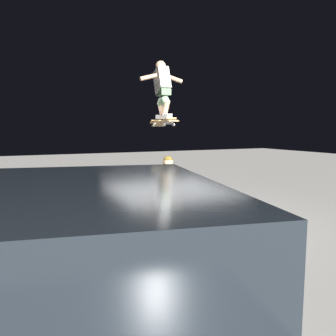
# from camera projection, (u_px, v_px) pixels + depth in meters

# --- Properties ---
(ground_plane) EXTENTS (40.00, 40.00, 0.00)m
(ground_plane) POSITION_uv_depth(u_px,v_px,m) (171.00, 220.00, 6.86)
(ground_plane) COLOR gray
(ledge_box_main) EXTENTS (1.85, 0.78, 0.55)m
(ledge_box_main) POSITION_uv_depth(u_px,v_px,m) (181.00, 210.00, 6.61)
(ledge_box_main) COLOR #28282D
(ledge_box_main) RESTS_ON ground
(person_sitting_on_ledge) EXTENTS (0.59, 0.75, 1.39)m
(person_sitting_on_ledge) POSITION_uv_depth(u_px,v_px,m) (163.00, 187.00, 6.29)
(person_sitting_on_ledge) COLOR #2D3856
(person_sitting_on_ledge) RESTS_ON ground
(skateboard) EXTENTS (1.03, 0.24, 0.16)m
(skateboard) POSITION_uv_depth(u_px,v_px,m) (164.00, 122.00, 6.35)
(skateboard) COLOR #AD8451
(skater_airborne) EXTENTS (0.62, 0.89, 1.12)m
(skater_airborne) POSITION_uv_depth(u_px,v_px,m) (162.00, 87.00, 6.32)
(skater_airborne) COLOR white
(kicker_ramp) EXTENTS (1.05, 1.10, 0.32)m
(kicker_ramp) POSITION_uv_depth(u_px,v_px,m) (123.00, 200.00, 8.51)
(kicker_ramp) COLOR #38383D
(kicker_ramp) RESTS_ON ground
(picnic_table_back) EXTENTS (2.02, 1.78, 0.75)m
(picnic_table_back) POSITION_uv_depth(u_px,v_px,m) (149.00, 180.00, 9.10)
(picnic_table_back) COLOR black
(picnic_table_back) RESTS_ON ground
(trash_bin) EXTENTS (0.51, 0.51, 0.94)m
(trash_bin) POSITION_uv_depth(u_px,v_px,m) (204.00, 258.00, 3.62)
(trash_bin) COLOR #47474C
(trash_bin) RESTS_ON ground
(parked_car) EXTENTS (4.46, 2.56, 1.56)m
(parked_car) POSITION_uv_depth(u_px,v_px,m) (93.00, 292.00, 2.22)
(parked_car) COLOR #1E232D
(parked_car) RESTS_ON ground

